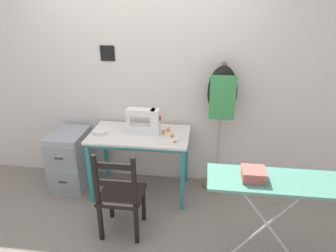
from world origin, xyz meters
The scene contains 14 objects.
ground_plane centered at (0.00, 0.00, 0.00)m, with size 14.00×14.00×0.00m, color gray.
wall_back centered at (0.00, 0.68, 1.28)m, with size 10.00×0.06×2.55m.
sewing_table centered at (0.00, 0.29, 0.66)m, with size 1.08×0.61×0.75m.
sewing_machine centered at (0.06, 0.34, 0.88)m, with size 0.37×0.15×0.30m.
fabric_bowl centered at (-0.43, 0.25, 0.77)m, with size 0.16×0.16×0.04m.
scissors centered at (0.42, 0.16, 0.75)m, with size 0.11×0.12×0.01m.
thread_spool_near_machine centered at (0.26, 0.31, 0.77)m, with size 0.04×0.04×0.04m.
thread_spool_mid_table centered at (0.30, 0.40, 0.77)m, with size 0.04×0.04×0.04m.
thread_spool_far_edge centered at (0.36, 0.26, 0.77)m, with size 0.04×0.04×0.03m.
wooden_chair centered at (-0.04, -0.37, 0.42)m, with size 0.40×0.38×0.91m.
filing_cabinet centered at (-0.86, 0.35, 0.35)m, with size 0.39×0.52×0.70m.
dress_form centered at (0.87, 0.53, 1.10)m, with size 0.32×0.32×1.52m.
ironing_board centered at (1.25, -0.57, 0.79)m, with size 1.02×0.38×0.84m.
storage_box centered at (1.08, -0.59, 0.88)m, with size 0.18×0.17×0.09m.
Camera 1 is at (0.69, -2.60, 2.11)m, focal length 32.00 mm.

